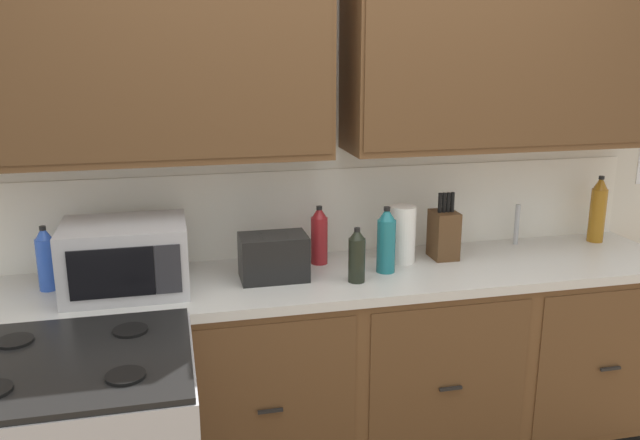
{
  "coord_description": "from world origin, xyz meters",
  "views": [
    {
      "loc": [
        -0.71,
        -2.29,
        1.88
      ],
      "look_at": [
        -0.11,
        0.27,
        1.17
      ],
      "focal_mm": 36.92,
      "sensor_mm": 36.0,
      "label": 1
    }
  ],
  "objects": [
    {
      "name": "bottle_red",
      "position": [
        -0.08,
        0.45,
        1.05
      ],
      "size": [
        0.08,
        0.08,
        0.26
      ],
      "color": "maroon",
      "rests_on": "counter_run"
    },
    {
      "name": "bottle_teal",
      "position": [
        0.18,
        0.27,
        1.06
      ],
      "size": [
        0.08,
        0.08,
        0.29
      ],
      "color": "#1E707A",
      "rests_on": "counter_run"
    },
    {
      "name": "toaster",
      "position": [
        -0.31,
        0.29,
        1.01
      ],
      "size": [
        0.28,
        0.18,
        0.19
      ],
      "color": "black",
      "rests_on": "counter_run"
    },
    {
      "name": "microwave",
      "position": [
        -0.9,
        0.29,
        1.06
      ],
      "size": [
        0.48,
        0.37,
        0.28
      ],
      "color": "#B7B7BC",
      "rests_on": "counter_run"
    },
    {
      "name": "wall_unit",
      "position": [
        0.0,
        0.5,
        1.67
      ],
      "size": [
        4.24,
        0.4,
        2.54
      ],
      "color": "silver",
      "rests_on": "ground_plane"
    },
    {
      "name": "knife_block",
      "position": [
        0.5,
        0.39,
        1.03
      ],
      "size": [
        0.11,
        0.14,
        0.31
      ],
      "color": "#52361E",
      "rests_on": "counter_run"
    },
    {
      "name": "counter_run",
      "position": [
        0.0,
        0.3,
        0.47
      ],
      "size": [
        3.07,
        0.64,
        0.92
      ],
      "color": "black",
      "rests_on": "ground_plane"
    },
    {
      "name": "bottle_amber",
      "position": [
        1.35,
        0.46,
        1.08
      ],
      "size": [
        0.08,
        0.08,
        0.33
      ],
      "color": "#9E6619",
      "rests_on": "counter_run"
    },
    {
      "name": "paper_towel_roll",
      "position": [
        0.29,
        0.38,
        1.05
      ],
      "size": [
        0.12,
        0.12,
        0.26
      ],
      "primitive_type": "cylinder",
      "color": "white",
      "rests_on": "counter_run"
    },
    {
      "name": "sink_faucet",
      "position": [
        0.93,
        0.51,
        1.02
      ],
      "size": [
        0.02,
        0.02,
        0.2
      ],
      "primitive_type": "cylinder",
      "color": "#B2B5BA",
      "rests_on": "counter_run"
    },
    {
      "name": "bottle_blue",
      "position": [
        -1.21,
        0.38,
        1.04
      ],
      "size": [
        0.07,
        0.07,
        0.26
      ],
      "color": "blue",
      "rests_on": "counter_run"
    },
    {
      "name": "bottle_dark",
      "position": [
        0.02,
        0.18,
        1.03
      ],
      "size": [
        0.07,
        0.07,
        0.23
      ],
      "color": "black",
      "rests_on": "counter_run"
    }
  ]
}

